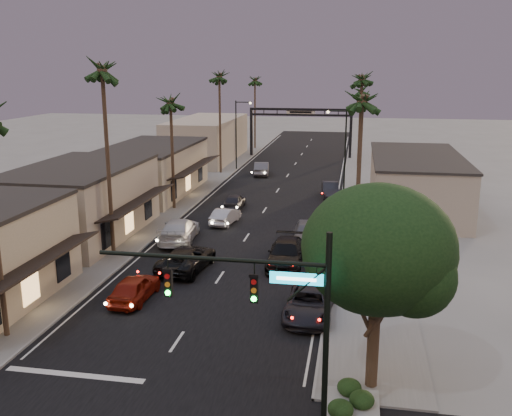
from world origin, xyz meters
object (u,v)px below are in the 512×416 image
at_px(palm_lb, 102,65).
at_px(palm_far, 255,78).
at_px(palm_ld, 219,73).
at_px(palm_rb, 362,75).
at_px(oncoming_red, 135,288).
at_px(corner_tree, 380,254).
at_px(oncoming_silver, 225,216).
at_px(arch, 301,120).
at_px(palm_ra, 362,95).
at_px(curbside_near, 309,303).
at_px(streetlight_left, 238,129).
at_px(oncoming_pickup, 187,258).
at_px(streetlight_right, 343,145).
at_px(curbside_black, 286,253).
at_px(traffic_signal, 273,303).
at_px(palm_rc, 361,88).

height_order(palm_lb, palm_far, palm_lb).
distance_m(palm_ld, palm_far, 23.02).
height_order(palm_rb, oncoming_red, palm_rb).
relative_size(corner_tree, oncoming_silver, 2.08).
distance_m(arch, oncoming_silver, 38.70).
height_order(palm_ra, oncoming_silver, palm_ra).
bearing_deg(oncoming_red, curbside_near, 179.28).
xyz_separation_m(streetlight_left, oncoming_pickup, (4.41, -37.94, -4.54)).
relative_size(streetlight_right, palm_far, 0.68).
height_order(oncoming_pickup, curbside_near, oncoming_pickup).
xyz_separation_m(palm_ld, oncoming_silver, (6.04, -23.31, -11.72)).
bearing_deg(curbside_black, oncoming_pickup, -163.40).
bearing_deg(arch, curbside_black, -85.33).
distance_m(corner_tree, curbside_near, 9.14).
relative_size(oncoming_red, curbside_near, 0.83).
relative_size(arch, palm_lb, 1.00).
xyz_separation_m(traffic_signal, palm_rb, (2.91, 40.00, 7.33)).
xyz_separation_m(corner_tree, oncoming_red, (-13.48, 7.11, -5.21)).
distance_m(palm_rc, oncoming_silver, 35.55).
height_order(palm_lb, palm_rc, palm_lb).
xyz_separation_m(corner_tree, curbside_black, (-5.56, 14.66, -5.14)).
bearing_deg(streetlight_right, curbside_near, -91.34).
bearing_deg(palm_rb, oncoming_red, -113.17).
distance_m(traffic_signal, palm_ld, 53.47).
bearing_deg(oncoming_red, oncoming_silver, -93.48).
distance_m(corner_tree, palm_far, 72.96).
xyz_separation_m(palm_rb, oncoming_red, (-12.60, -29.44, -11.65)).
relative_size(streetlight_left, curbside_black, 1.56).
height_order(traffic_signal, arch, traffic_signal).
distance_m(palm_ra, curbside_black, 11.75).
height_order(streetlight_right, oncoming_silver, streetlight_right).
bearing_deg(streetlight_left, palm_lb, -92.67).
distance_m(corner_tree, oncoming_pickup, 18.15).
xyz_separation_m(palm_lb, oncoming_silver, (6.04, 9.69, -12.69)).
distance_m(corner_tree, arch, 63.26).
distance_m(palm_ld, curbside_near, 44.94).
distance_m(palm_ld, palm_rc, 19.51).
relative_size(palm_lb, oncoming_pickup, 2.66).
bearing_deg(streetlight_right, palm_rc, 84.95).
distance_m(oncoming_red, oncoming_pickup, 5.70).
distance_m(palm_ra, palm_far, 56.58).
relative_size(corner_tree, curbside_black, 1.52).
bearing_deg(oncoming_silver, curbside_black, 131.41).
height_order(palm_lb, oncoming_red, palm_lb).
relative_size(palm_lb, curbside_black, 2.63).
height_order(palm_ra, palm_far, same).
bearing_deg(traffic_signal, oncoming_silver, 106.59).
bearing_deg(palm_lb, oncoming_pickup, -17.66).
relative_size(palm_lb, oncoming_red, 3.36).
distance_m(palm_far, oncoming_silver, 47.89).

